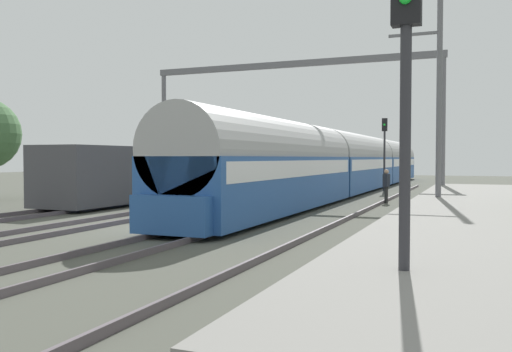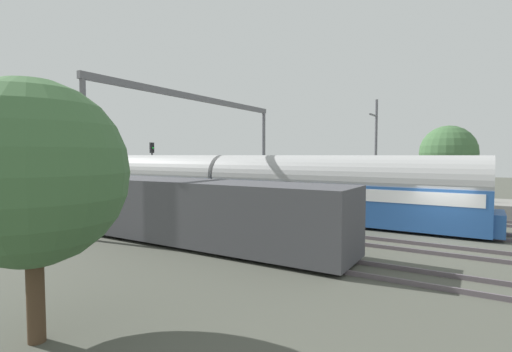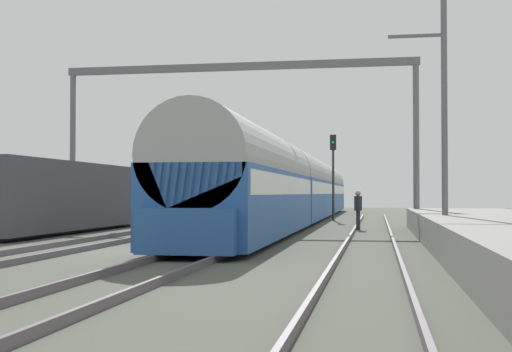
{
  "view_description": "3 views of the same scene",
  "coord_description": "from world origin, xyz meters",
  "px_view_note": "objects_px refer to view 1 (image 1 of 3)",
  "views": [
    {
      "loc": [
        10.08,
        -15.47,
        2.31
      ],
      "look_at": [
        2.12,
        4.1,
        1.61
      ],
      "focal_mm": 38.36,
      "sensor_mm": 36.0,
      "label": 1
    },
    {
      "loc": [
        -19.23,
        -1.55,
        4.01
      ],
      "look_at": [
        0.8,
        10.6,
        2.69
      ],
      "focal_mm": 26.41,
      "sensor_mm": 36.0,
      "label": 2
    },
    {
      "loc": [
        6.58,
        -18.2,
        1.61
      ],
      "look_at": [
        1.06,
        13.6,
        2.41
      ],
      "focal_mm": 48.96,
      "sensor_mm": 36.0,
      "label": 3
    }
  ],
  "objects_px": {
    "passenger_train": "(355,163)",
    "railway_signal_near": "(406,93)",
    "freight_car": "(140,174)",
    "catenary_gantry": "(289,95)",
    "railway_signal_far": "(384,144)",
    "person_crossing": "(386,183)"
  },
  "relations": [
    {
      "from": "passenger_train",
      "to": "railway_signal_near",
      "type": "distance_m",
      "value": 31.59
    },
    {
      "from": "passenger_train",
      "to": "freight_car",
      "type": "distance_m",
      "value": 16.01
    },
    {
      "from": "passenger_train",
      "to": "catenary_gantry",
      "type": "xyz_separation_m",
      "value": [
        -2.12,
        -7.89,
        3.97
      ]
    },
    {
      "from": "railway_signal_far",
      "to": "passenger_train",
      "type": "bearing_deg",
      "value": -156.9
    },
    {
      "from": "passenger_train",
      "to": "person_crossing",
      "type": "height_order",
      "value": "passenger_train"
    },
    {
      "from": "catenary_gantry",
      "to": "freight_car",
      "type": "bearing_deg",
      "value": -138.22
    },
    {
      "from": "passenger_train",
      "to": "freight_car",
      "type": "xyz_separation_m",
      "value": [
        -8.48,
        -13.57,
        -0.5
      ]
    },
    {
      "from": "person_crossing",
      "to": "railway_signal_far",
      "type": "relative_size",
      "value": 0.34
    },
    {
      "from": "railway_signal_near",
      "to": "catenary_gantry",
      "type": "relative_size",
      "value": 0.28
    },
    {
      "from": "person_crossing",
      "to": "railway_signal_far",
      "type": "bearing_deg",
      "value": -155.69
    },
    {
      "from": "person_crossing",
      "to": "railway_signal_near",
      "type": "relative_size",
      "value": 0.36
    },
    {
      "from": "person_crossing",
      "to": "catenary_gantry",
      "type": "bearing_deg",
      "value": -91.01
    },
    {
      "from": "railway_signal_near",
      "to": "catenary_gantry",
      "type": "height_order",
      "value": "catenary_gantry"
    },
    {
      "from": "person_crossing",
      "to": "catenary_gantry",
      "type": "xyz_separation_m",
      "value": [
        -5.76,
        1.64,
        4.91
      ]
    },
    {
      "from": "person_crossing",
      "to": "passenger_train",
      "type": "bearing_deg",
      "value": -144.23
    },
    {
      "from": "railway_signal_far",
      "to": "catenary_gantry",
      "type": "bearing_deg",
      "value": -114.89
    },
    {
      "from": "passenger_train",
      "to": "railway_signal_far",
      "type": "xyz_separation_m",
      "value": [
        1.92,
        0.82,
        1.27
      ]
    },
    {
      "from": "person_crossing",
      "to": "railway_signal_far",
      "type": "xyz_separation_m",
      "value": [
        -1.73,
        10.34,
        2.21
      ]
    },
    {
      "from": "freight_car",
      "to": "catenary_gantry",
      "type": "bearing_deg",
      "value": 41.78
    },
    {
      "from": "passenger_train",
      "to": "railway_signal_near",
      "type": "relative_size",
      "value": 10.15
    },
    {
      "from": "freight_car",
      "to": "catenary_gantry",
      "type": "relative_size",
      "value": 0.76
    },
    {
      "from": "freight_car",
      "to": "railway_signal_far",
      "type": "distance_m",
      "value": 17.84
    }
  ]
}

